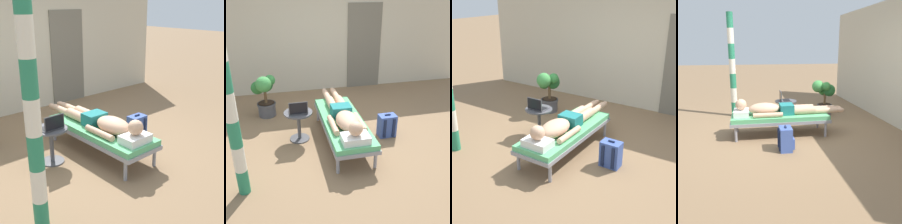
# 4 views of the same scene
# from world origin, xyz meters

# --- Properties ---
(ground_plane) EXTENTS (40.00, 40.00, 0.00)m
(ground_plane) POSITION_xyz_m (0.00, 0.00, 0.00)
(ground_plane) COLOR #846647
(house_wall_back) EXTENTS (7.60, 0.20, 2.70)m
(house_wall_back) POSITION_xyz_m (-0.02, 2.57, 1.35)
(house_wall_back) COLOR beige
(house_wall_back) RESTS_ON ground
(house_door_panel) EXTENTS (0.84, 0.03, 2.04)m
(house_door_panel) POSITION_xyz_m (1.15, 2.46, 1.02)
(house_door_panel) COLOR #6D6759
(house_door_panel) RESTS_ON ground
(lounge_chair) EXTENTS (0.67, 1.90, 0.42)m
(lounge_chair) POSITION_xyz_m (-0.02, -0.07, 0.35)
(lounge_chair) COLOR gray
(lounge_chair) RESTS_ON ground
(person_reclining) EXTENTS (0.53, 2.17, 0.32)m
(person_reclining) POSITION_xyz_m (-0.02, -0.13, 0.52)
(person_reclining) COLOR white
(person_reclining) RESTS_ON lounge_chair
(side_table) EXTENTS (0.48, 0.48, 0.52)m
(side_table) POSITION_xyz_m (-0.74, 0.16, 0.36)
(side_table) COLOR #4C4C51
(side_table) RESTS_ON ground
(laptop) EXTENTS (0.31, 0.24, 0.23)m
(laptop) POSITION_xyz_m (-0.74, 0.11, 0.58)
(laptop) COLOR #4C4C51
(laptop) RESTS_ON side_table
(backpack) EXTENTS (0.30, 0.26, 0.42)m
(backpack) POSITION_xyz_m (0.78, -0.07, 0.20)
(backpack) COLOR #3F59A5
(backpack) RESTS_ON ground
(potted_plant) EXTENTS (0.48, 0.58, 0.89)m
(potted_plant) POSITION_xyz_m (-1.29, 1.22, 0.51)
(potted_plant) COLOR #4C4C51
(potted_plant) RESTS_ON ground
(porch_post) EXTENTS (0.15, 0.15, 2.47)m
(porch_post) POSITION_xyz_m (-1.59, -1.01, 1.23)
(porch_post) COLOR #267F59
(porch_post) RESTS_ON ground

